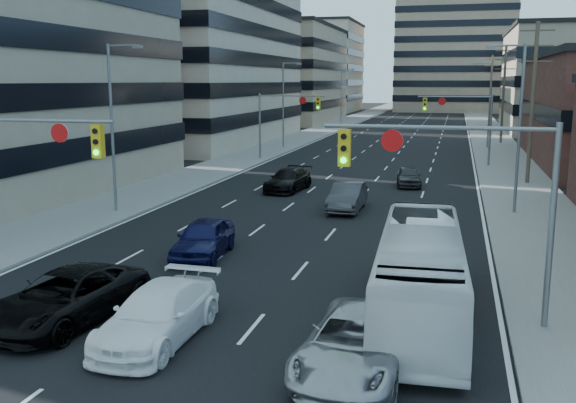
% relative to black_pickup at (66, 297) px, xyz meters
% --- Properties ---
extents(road_surface, '(18.00, 300.00, 0.02)m').
position_rel_black_pickup_xyz_m(road_surface, '(3.71, 124.86, -0.76)').
color(road_surface, black).
rests_on(road_surface, ground).
extents(sidewalk_left, '(5.00, 300.00, 0.15)m').
position_rel_black_pickup_xyz_m(sidewalk_left, '(-7.79, 124.86, -0.70)').
color(sidewalk_left, slate).
rests_on(sidewalk_left, ground).
extents(sidewalk_right, '(5.00, 300.00, 0.15)m').
position_rel_black_pickup_xyz_m(sidewalk_right, '(15.21, 124.86, -0.70)').
color(sidewalk_right, slate).
rests_on(sidewalk_right, ground).
extents(office_left_mid, '(26.00, 34.00, 28.00)m').
position_rel_black_pickup_xyz_m(office_left_mid, '(-23.29, 54.86, 13.23)').
color(office_left_mid, '#ADA089').
rests_on(office_left_mid, ground).
extents(office_left_far, '(20.00, 30.00, 16.00)m').
position_rel_black_pickup_xyz_m(office_left_far, '(-20.29, 94.86, 7.23)').
color(office_left_far, gray).
rests_on(office_left_far, ground).
extents(bg_block_left, '(24.00, 24.00, 20.00)m').
position_rel_black_pickup_xyz_m(bg_block_left, '(-24.29, 134.86, 9.23)').
color(bg_block_left, '#ADA089').
rests_on(bg_block_left, ground).
extents(signal_near_left, '(6.59, 0.33, 6.00)m').
position_rel_black_pickup_xyz_m(signal_near_left, '(-3.75, 2.86, 3.55)').
color(signal_near_left, slate).
rests_on(signal_near_left, ground).
extents(signal_near_right, '(6.59, 0.33, 6.00)m').
position_rel_black_pickup_xyz_m(signal_near_right, '(11.16, 2.86, 3.55)').
color(signal_near_right, slate).
rests_on(signal_near_right, ground).
extents(signal_far_left, '(6.09, 0.33, 6.00)m').
position_rel_black_pickup_xyz_m(signal_far_left, '(-3.98, 39.86, 3.53)').
color(signal_far_left, slate).
rests_on(signal_far_left, ground).
extents(signal_far_right, '(6.09, 0.33, 6.00)m').
position_rel_black_pickup_xyz_m(signal_far_right, '(11.39, 39.86, 3.53)').
color(signal_far_right, slate).
rests_on(signal_far_right, ground).
extents(utility_pole_block, '(2.20, 0.28, 11.00)m').
position_rel_black_pickup_xyz_m(utility_pole_block, '(15.91, 30.86, 5.00)').
color(utility_pole_block, '#4C3D2D').
rests_on(utility_pole_block, ground).
extents(utility_pole_midblock, '(2.20, 0.28, 11.00)m').
position_rel_black_pickup_xyz_m(utility_pole_midblock, '(15.91, 60.86, 5.00)').
color(utility_pole_midblock, '#4C3D2D').
rests_on(utility_pole_midblock, ground).
extents(utility_pole_distant, '(2.20, 0.28, 11.00)m').
position_rel_black_pickup_xyz_m(utility_pole_distant, '(15.91, 90.86, 5.00)').
color(utility_pole_distant, '#4C3D2D').
rests_on(utility_pole_distant, ground).
extents(streetlight_left_near, '(2.03, 0.22, 9.00)m').
position_rel_black_pickup_xyz_m(streetlight_left_near, '(-6.63, 14.86, 4.28)').
color(streetlight_left_near, slate).
rests_on(streetlight_left_near, ground).
extents(streetlight_left_mid, '(2.03, 0.22, 9.00)m').
position_rel_black_pickup_xyz_m(streetlight_left_mid, '(-6.63, 49.86, 4.28)').
color(streetlight_left_mid, slate).
rests_on(streetlight_left_mid, ground).
extents(streetlight_left_far, '(2.03, 0.22, 9.00)m').
position_rel_black_pickup_xyz_m(streetlight_left_far, '(-6.63, 84.86, 4.28)').
color(streetlight_left_far, slate).
rests_on(streetlight_left_far, ground).
extents(streetlight_right_near, '(2.03, 0.22, 9.00)m').
position_rel_black_pickup_xyz_m(streetlight_right_near, '(14.05, 19.86, 4.28)').
color(streetlight_right_near, slate).
rests_on(streetlight_right_near, ground).
extents(streetlight_right_far, '(2.03, 0.22, 9.00)m').
position_rel_black_pickup_xyz_m(streetlight_right_far, '(14.05, 54.86, 4.28)').
color(streetlight_right_far, slate).
rests_on(streetlight_right_far, ground).
extents(black_pickup, '(3.27, 5.85, 1.55)m').
position_rel_black_pickup_xyz_m(black_pickup, '(0.00, 0.00, 0.00)').
color(black_pickup, black).
rests_on(black_pickup, ground).
extents(white_van, '(2.18, 5.17, 1.49)m').
position_rel_black_pickup_xyz_m(white_van, '(3.24, -0.54, -0.03)').
color(white_van, white).
rests_on(white_van, ground).
extents(silver_suv, '(2.86, 5.53, 1.49)m').
position_rel_black_pickup_xyz_m(silver_suv, '(8.87, -1.11, -0.03)').
color(silver_suv, '#A6A7AB').
rests_on(silver_suv, ground).
extents(transit_bus, '(2.86, 10.36, 2.86)m').
position_rel_black_pickup_xyz_m(transit_bus, '(10.15, 3.01, 0.66)').
color(transit_bus, white).
rests_on(transit_bus, ground).
extents(sedan_blue, '(2.26, 4.73, 1.56)m').
position_rel_black_pickup_xyz_m(sedan_blue, '(1.21, 7.77, 0.01)').
color(sedan_blue, '#0E0F3A').
rests_on(sedan_blue, ground).
extents(sedan_grey_center, '(1.65, 4.67, 1.54)m').
position_rel_black_pickup_xyz_m(sedan_grey_center, '(5.31, 18.75, -0.01)').
color(sedan_grey_center, '#363639').
rests_on(sedan_grey_center, ground).
extents(sedan_black_far, '(2.52, 5.14, 1.44)m').
position_rel_black_pickup_xyz_m(sedan_black_far, '(0.48, 24.17, -0.05)').
color(sedan_black_far, black).
rests_on(sedan_black_far, ground).
extents(sedan_grey_right, '(2.05, 4.14, 1.35)m').
position_rel_black_pickup_xyz_m(sedan_grey_right, '(7.98, 28.13, -0.10)').
color(sedan_grey_right, '#2C2C2E').
rests_on(sedan_grey_right, ground).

